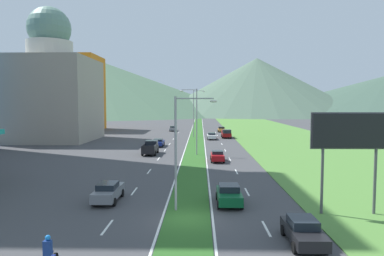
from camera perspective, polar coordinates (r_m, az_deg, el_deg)
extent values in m
plane|color=#424244|center=(24.75, -0.79, -14.73)|extent=(600.00, 600.00, 0.00)
cube|color=#2D6023|center=(83.79, 0.75, -1.38)|extent=(3.20, 240.00, 0.06)
cube|color=#518438|center=(86.08, 14.60, -1.36)|extent=(24.00, 240.00, 0.06)
cube|color=silver|center=(24.05, -13.63, -15.40)|extent=(0.16, 2.80, 0.01)
cube|color=silver|center=(32.68, -9.38, -10.10)|extent=(0.16, 2.80, 0.01)
cube|color=silver|center=(41.57, -6.99, -7.02)|extent=(0.16, 2.80, 0.01)
cube|color=silver|center=(50.59, -5.47, -5.02)|extent=(0.16, 2.80, 0.01)
cube|color=silver|center=(59.67, -4.42, -3.62)|extent=(0.16, 2.80, 0.01)
cube|color=silver|center=(68.79, -3.64, -2.60)|extent=(0.16, 2.80, 0.01)
cube|color=silver|center=(77.95, -3.05, -1.81)|extent=(0.16, 2.80, 0.01)
cube|color=silver|center=(87.11, -2.58, -1.19)|extent=(0.16, 2.80, 0.01)
cube|color=silver|center=(96.30, -2.21, -0.69)|extent=(0.16, 2.80, 0.01)
cube|color=silver|center=(23.67, 11.99, -15.70)|extent=(0.16, 2.80, 0.01)
cube|color=silver|center=(32.40, 8.94, -10.22)|extent=(0.16, 2.80, 0.01)
cube|color=silver|center=(41.35, 7.24, -7.08)|extent=(0.16, 2.80, 0.01)
cube|color=silver|center=(50.41, 6.17, -5.06)|extent=(0.16, 2.80, 0.01)
cube|color=silver|center=(59.52, 5.42, -3.65)|extent=(0.16, 2.80, 0.01)
cube|color=silver|center=(68.66, 4.88, -2.62)|extent=(0.16, 2.80, 0.01)
cube|color=silver|center=(77.83, 4.46, -1.83)|extent=(0.16, 2.80, 0.01)
cube|color=silver|center=(87.01, 4.13, -1.20)|extent=(0.16, 2.80, 0.01)
cube|color=silver|center=(96.20, 3.87, -0.70)|extent=(0.16, 2.80, 0.01)
cube|color=silver|center=(83.83, -0.45, -1.39)|extent=(0.16, 240.00, 0.01)
cube|color=silver|center=(83.80, 1.95, -1.40)|extent=(0.16, 240.00, 0.01)
cube|color=#9E9384|center=(80.78, -21.92, 4.29)|extent=(17.74, 17.74, 17.42)
cylinder|color=beige|center=(81.56, -22.12, 11.69)|extent=(9.40, 9.40, 3.58)
sphere|color=slate|center=(82.29, -22.21, 14.78)|extent=(8.95, 8.95, 8.95)
cube|color=orange|center=(110.01, -18.54, 5.40)|extent=(14.67, 14.67, 21.87)
cone|color=#47664C|center=(271.95, -15.69, 6.52)|extent=(225.68, 225.68, 40.70)
cone|color=#516B56|center=(247.55, 10.47, 6.65)|extent=(142.76, 142.76, 38.89)
cylinder|color=#99999E|center=(25.78, -2.67, -4.28)|extent=(0.18, 0.18, 8.47)
cylinder|color=#99999E|center=(25.56, 0.43, 4.84)|extent=(2.78, 0.32, 0.10)
ellipsoid|color=silver|center=(25.68, 3.53, 4.38)|extent=(0.56, 0.28, 0.20)
cylinder|color=#99999E|center=(53.60, 0.77, 0.98)|extent=(0.18, 0.18, 10.18)
cylinder|color=#99999E|center=(53.64, -0.48, 6.26)|extent=(2.34, 0.21, 0.10)
ellipsoid|color=silver|center=(53.74, -1.73, 6.04)|extent=(0.56, 0.28, 0.20)
cylinder|color=#99999E|center=(81.65, 0.26, 2.32)|extent=(0.18, 0.18, 10.99)
cylinder|color=#99999E|center=(81.59, 1.12, 6.07)|extent=(2.42, 0.23, 0.10)
ellipsoid|color=silver|center=(81.52, 1.97, 5.93)|extent=(0.56, 0.28, 0.20)
cylinder|color=#4C4C51|center=(26.97, 20.40, -8.10)|extent=(0.20, 0.20, 4.82)
cylinder|color=#4C4C51|center=(28.40, 27.61, -7.70)|extent=(0.20, 0.20, 4.82)
cube|color=black|center=(27.04, 24.40, -0.43)|extent=(5.34, 0.16, 2.41)
cube|color=#4C4C51|center=(27.15, 24.30, -0.41)|extent=(5.54, 0.08, 2.61)
cube|color=#C6842D|center=(97.29, 4.82, -0.28)|extent=(1.87, 4.00, 0.61)
cube|color=black|center=(97.41, 4.81, 0.06)|extent=(1.61, 1.76, 0.53)
cylinder|color=black|center=(96.14, 5.39, -0.52)|extent=(0.22, 0.64, 0.64)
cylinder|color=black|center=(96.03, 4.33, -0.52)|extent=(0.22, 0.64, 0.64)
cylinder|color=black|center=(98.61, 5.29, -0.41)|extent=(0.22, 0.64, 0.64)
cylinder|color=black|center=(98.50, 4.25, -0.41)|extent=(0.22, 0.64, 0.64)
cube|color=slate|center=(29.78, -13.46, -10.18)|extent=(1.70, 4.46, 0.76)
cube|color=black|center=(29.47, -13.57, -9.11)|extent=(1.47, 1.96, 0.47)
cylinder|color=black|center=(31.38, -14.26, -10.18)|extent=(0.22, 0.64, 0.64)
cylinder|color=black|center=(30.98, -11.29, -10.32)|extent=(0.22, 0.64, 0.64)
cylinder|color=black|center=(28.82, -15.76, -11.49)|extent=(0.22, 0.64, 0.64)
cylinder|color=black|center=(28.39, -12.54, -11.68)|extent=(0.22, 0.64, 0.64)
cube|color=navy|center=(65.03, -5.51, -2.42)|extent=(1.90, 4.66, 0.67)
cube|color=black|center=(64.79, -5.54, -1.97)|extent=(1.63, 2.05, 0.40)
cylinder|color=black|center=(66.61, -6.14, -2.56)|extent=(0.22, 0.64, 0.64)
cylinder|color=black|center=(66.40, -4.58, -2.57)|extent=(0.22, 0.64, 0.64)
cylinder|color=black|center=(63.76, -6.48, -2.86)|extent=(0.22, 0.64, 0.64)
cylinder|color=black|center=(63.54, -4.85, -2.87)|extent=(0.22, 0.64, 0.64)
cube|color=#0C5128|center=(28.25, 6.04, -10.91)|extent=(1.82, 4.04, 0.73)
cube|color=black|center=(28.26, 6.03, -9.63)|extent=(1.56, 1.78, 0.49)
cylinder|color=black|center=(27.24, 8.13, -12.30)|extent=(0.22, 0.64, 0.64)
cylinder|color=black|center=(27.09, 4.37, -12.36)|extent=(0.22, 0.64, 0.64)
cylinder|color=black|center=(29.64, 7.55, -10.94)|extent=(0.22, 0.64, 0.64)
cylinder|color=black|center=(29.50, 4.11, -10.98)|extent=(0.22, 0.64, 0.64)
cube|color=silver|center=(77.40, 3.21, -1.37)|extent=(1.79, 4.75, 0.68)
cube|color=black|center=(77.54, 3.20, -0.94)|extent=(1.54, 2.09, 0.44)
cylinder|color=black|center=(76.00, 3.89, -1.73)|extent=(0.22, 0.64, 0.64)
cylinder|color=black|center=(75.94, 2.59, -1.73)|extent=(0.22, 0.64, 0.64)
cylinder|color=black|center=(78.93, 3.80, -1.51)|extent=(0.22, 0.64, 0.64)
cylinder|color=black|center=(78.88, 2.55, -1.51)|extent=(0.22, 0.64, 0.64)
cube|color=slate|center=(100.31, -3.10, -0.13)|extent=(1.74, 4.72, 0.67)
cube|color=black|center=(100.09, -3.11, 0.18)|extent=(1.50, 2.08, 0.45)
cylinder|color=black|center=(101.86, -3.51, -0.25)|extent=(0.22, 0.64, 0.64)
cylinder|color=black|center=(101.73, -2.57, -0.26)|extent=(0.22, 0.64, 0.64)
cylinder|color=black|center=(98.95, -3.65, -0.38)|extent=(0.22, 0.64, 0.64)
cylinder|color=black|center=(98.82, -2.68, -0.38)|extent=(0.22, 0.64, 0.64)
cube|color=black|center=(21.63, 17.66, -15.95)|extent=(1.70, 4.12, 0.64)
cube|color=black|center=(21.59, 17.57, -14.39)|extent=(1.46, 1.81, 0.49)
cylinder|color=black|center=(20.85, 20.94, -17.75)|extent=(0.22, 0.64, 0.64)
cylinder|color=black|center=(20.39, 16.38, -18.16)|extent=(0.22, 0.64, 0.64)
cylinder|color=black|center=(23.12, 18.74, -15.49)|extent=(0.22, 0.64, 0.64)
cylinder|color=black|center=(22.70, 14.64, -15.78)|extent=(0.22, 0.64, 0.64)
cube|color=maroon|center=(48.20, 4.15, -4.65)|extent=(1.71, 4.16, 0.71)
cube|color=black|center=(48.28, 4.15, -3.96)|extent=(1.47, 1.83, 0.43)
cylinder|color=black|center=(47.04, 5.23, -5.32)|extent=(0.22, 0.64, 0.64)
cylinder|color=black|center=(46.95, 3.22, -5.32)|extent=(0.22, 0.64, 0.64)
cylinder|color=black|center=(49.57, 5.03, -4.83)|extent=(0.22, 0.64, 0.64)
cylinder|color=black|center=(49.50, 3.12, -4.84)|extent=(0.22, 0.64, 0.64)
cube|color=black|center=(55.12, -6.81, -3.44)|extent=(2.00, 5.40, 0.80)
cube|color=black|center=(56.59, -6.59, -2.43)|extent=(1.84, 2.00, 0.80)
cube|color=black|center=(54.10, -7.97, -2.93)|extent=(0.10, 3.20, 0.44)
cube|color=black|center=(53.83, -5.99, -2.95)|extent=(0.10, 3.20, 0.44)
cube|color=black|center=(52.44, -7.23, -3.15)|extent=(1.84, 0.10, 0.44)
cylinder|color=black|center=(56.90, -7.53, -3.62)|extent=(0.26, 0.80, 0.80)
cylinder|color=black|center=(56.63, -5.61, -3.64)|extent=(0.26, 0.80, 0.80)
cylinder|color=black|center=(53.73, -8.07, -4.08)|extent=(0.26, 0.80, 0.80)
cylinder|color=black|center=(53.45, -6.03, -4.11)|extent=(0.26, 0.80, 0.80)
cube|color=maroon|center=(81.10, 5.60, -1.03)|extent=(2.00, 5.40, 0.80)
cube|color=black|center=(79.44, 5.69, -0.56)|extent=(1.84, 2.00, 0.80)
cube|color=maroon|center=(82.21, 6.20, -0.53)|extent=(0.10, 3.20, 0.44)
cube|color=maroon|center=(82.07, 4.89, -0.53)|extent=(0.10, 3.20, 0.44)
cube|color=maroon|center=(83.68, 5.47, -0.45)|extent=(1.84, 0.10, 0.44)
cylinder|color=black|center=(79.60, 6.37, -1.42)|extent=(0.26, 0.80, 0.80)
cylinder|color=black|center=(79.46, 4.99, -1.42)|extent=(0.26, 0.80, 0.80)
cylinder|color=black|center=(82.82, 6.17, -1.21)|extent=(0.26, 0.80, 0.80)
cylinder|color=black|center=(82.68, 4.85, -1.21)|extent=(0.26, 0.80, 0.80)
ellipsoid|color=navy|center=(19.02, -22.02, -18.30)|extent=(0.24, 0.44, 0.24)
cube|color=navy|center=(18.63, -22.44, -17.57)|extent=(0.36, 0.28, 0.70)
sphere|color=blue|center=(18.50, -22.41, -16.17)|extent=(0.26, 0.26, 0.26)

